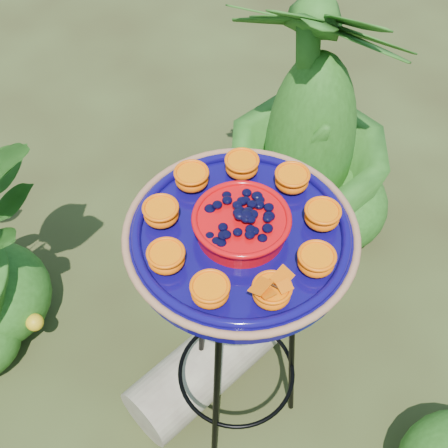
# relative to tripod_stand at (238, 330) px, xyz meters

# --- Properties ---
(ground_plane) EXTENTS (20.00, 20.00, 0.00)m
(ground_plane) POSITION_rel_tripod_stand_xyz_m (-0.05, -0.06, -0.51)
(ground_plane) COLOR #2B2513
(ground_plane) RESTS_ON ground
(tripod_stand) EXTENTS (0.36, 0.36, 0.84)m
(tripod_stand) POSITION_rel_tripod_stand_xyz_m (0.00, 0.00, 0.00)
(tripod_stand) COLOR black
(tripod_stand) RESTS_ON ground
(feeder_dish) EXTENTS (0.51, 0.51, 0.10)m
(feeder_dish) POSITION_rel_tripod_stand_xyz_m (-0.00, -0.00, 0.37)
(feeder_dish) COLOR #0C0650
(feeder_dish) RESTS_ON tripod_stand
(driftwood_log) EXTENTS (0.59, 0.35, 0.19)m
(driftwood_log) POSITION_rel_tripod_stand_xyz_m (0.01, 0.15, -0.42)
(driftwood_log) COLOR tan
(driftwood_log) RESTS_ON ground
(shrub_back_right) EXTENTS (0.76, 0.76, 0.96)m
(shrub_back_right) POSITION_rel_tripod_stand_xyz_m (0.55, 0.56, -0.03)
(shrub_back_right) COLOR #214C14
(shrub_back_right) RESTS_ON ground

